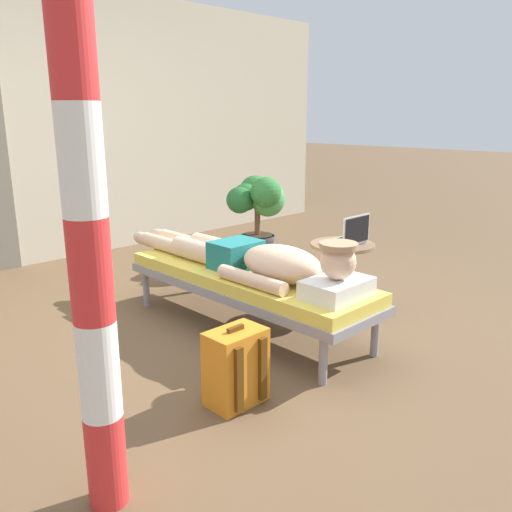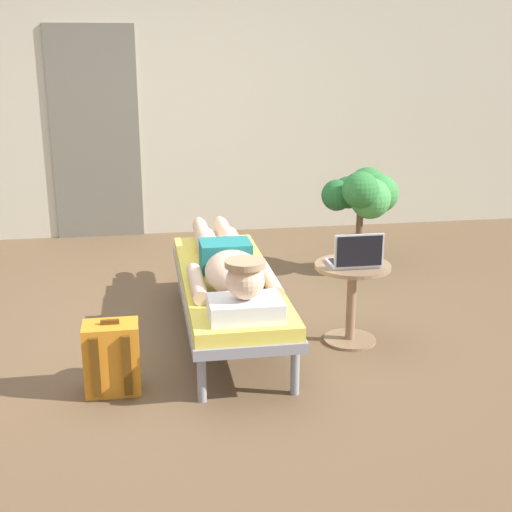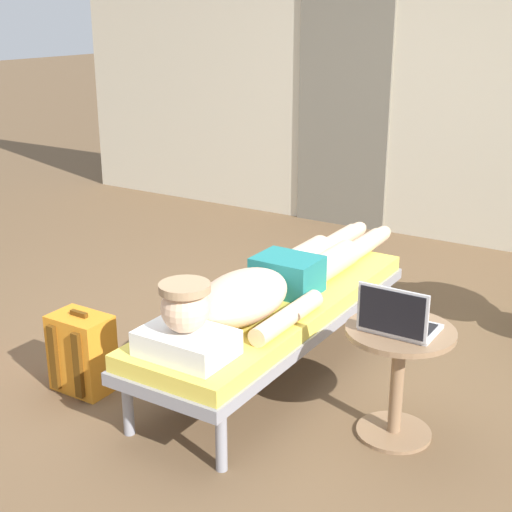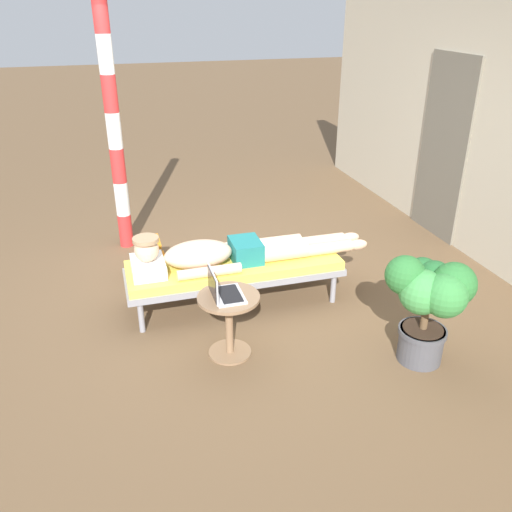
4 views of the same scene
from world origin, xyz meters
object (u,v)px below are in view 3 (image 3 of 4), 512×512
side_table (398,364)px  person_reclining (267,285)px  laptop (397,321)px  backpack (83,353)px  lounge_chair (276,311)px

side_table → person_reclining: bearing=169.2°
laptop → backpack: 1.59m
laptop → backpack: (-1.49, -0.39, -0.39)m
lounge_chair → laptop: (0.76, -0.29, 0.24)m
side_table → laptop: laptop is taller
backpack → person_reclining: bearing=38.7°
lounge_chair → laptop: laptop is taller
lounge_chair → person_reclining: 0.20m
side_table → backpack: bearing=-163.6°
side_table → laptop: bearing=-90.0°
lounge_chair → backpack: bearing=-137.2°
backpack → side_table: bearing=16.4°
person_reclining → side_table: person_reclining is taller
person_reclining → backpack: (-0.73, -0.58, -0.32)m
lounge_chair → side_table: bearing=-17.1°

